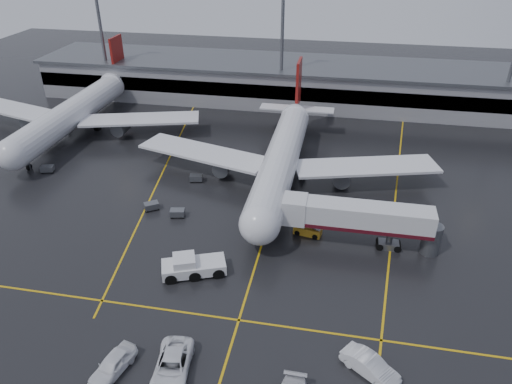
# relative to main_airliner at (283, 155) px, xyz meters

# --- Properties ---
(ground) EXTENTS (220.00, 220.00, 0.00)m
(ground) POSITION_rel_main_airliner_xyz_m (0.00, -9.70, -4.21)
(ground) COLOR black
(ground) RESTS_ON ground
(apron_line_centre) EXTENTS (0.25, 90.00, 0.02)m
(apron_line_centre) POSITION_rel_main_airliner_xyz_m (0.00, -9.70, -4.20)
(apron_line_centre) COLOR gold
(apron_line_centre) RESTS_ON ground
(apron_line_stop) EXTENTS (60.00, 0.25, 0.02)m
(apron_line_stop) POSITION_rel_main_airliner_xyz_m (0.00, -31.70, -4.20)
(apron_line_stop) COLOR gold
(apron_line_stop) RESTS_ON ground
(apron_line_left) EXTENTS (9.99, 69.35, 0.02)m
(apron_line_left) POSITION_rel_main_airliner_xyz_m (-20.00, 0.30, -4.20)
(apron_line_left) COLOR gold
(apron_line_left) RESTS_ON ground
(apron_line_right) EXTENTS (7.57, 69.64, 0.02)m
(apron_line_right) POSITION_rel_main_airliner_xyz_m (18.00, 0.30, -4.20)
(apron_line_right) COLOR gold
(apron_line_right) RESTS_ON ground
(terminal) EXTENTS (122.00, 19.00, 8.60)m
(terminal) POSITION_rel_main_airliner_xyz_m (0.00, 38.23, 0.11)
(terminal) COLOR gray
(terminal) RESTS_ON ground
(light_mast_left) EXTENTS (3.00, 1.20, 25.45)m
(light_mast_left) POSITION_rel_main_airliner_xyz_m (-45.00, 32.30, 10.27)
(light_mast_left) COLOR #595B60
(light_mast_left) RESTS_ON ground
(light_mast_mid) EXTENTS (3.00, 1.20, 25.45)m
(light_mast_mid) POSITION_rel_main_airliner_xyz_m (-5.00, 32.30, 10.27)
(light_mast_mid) COLOR #595B60
(light_mast_mid) RESTS_ON ground
(main_airliner) EXTENTS (48.80, 45.60, 14.10)m
(main_airliner) POSITION_rel_main_airliner_xyz_m (0.00, 0.00, 0.00)
(main_airliner) COLOR silver
(main_airliner) RESTS_ON ground
(second_airliner) EXTENTS (48.80, 45.60, 14.10)m
(second_airliner) POSITION_rel_main_airliner_xyz_m (-42.00, 12.00, 0.00)
(second_airliner) COLOR silver
(second_airliner) RESTS_ON ground
(jet_bridge) EXTENTS (19.90, 3.40, 6.05)m
(jet_bridge) POSITION_rel_main_airliner_xyz_m (11.87, -15.70, -0.28)
(jet_bridge) COLOR silver
(jet_bridge) RESTS_ON ground
(pushback_tractor) EXTENTS (8.01, 5.48, 2.66)m
(pushback_tractor) POSITION_rel_main_airliner_xyz_m (-7.07, -25.34, -3.15)
(pushback_tractor) COLOR silver
(pushback_tractor) RESTS_ON ground
(belt_loader) EXTENTS (3.86, 2.28, 2.30)m
(belt_loader) POSITION_rel_main_airliner_xyz_m (5.57, -14.59, -3.64)
(belt_loader) COLOR gold
(belt_loader) RESTS_ON ground
(service_van_a) EXTENTS (4.02, 7.20, 1.90)m
(service_van_a) POSITION_rel_main_airliner_xyz_m (-4.53, -39.43, -3.26)
(service_van_a) COLOR white
(service_van_a) RESTS_ON ground
(service_van_c) EXTENTS (5.79, 4.88, 1.87)m
(service_van_c) POSITION_rel_main_airliner_xyz_m (13.37, -35.93, -3.27)
(service_van_c) COLOR white
(service_van_c) RESTS_ON ground
(service_van_d) EXTENTS (3.34, 5.68, 1.81)m
(service_van_d) POSITION_rel_main_airliner_xyz_m (-10.01, -40.25, -3.30)
(service_van_d) COLOR white
(service_van_d) RESTS_ON ground
(baggage_cart_a) EXTENTS (2.22, 1.67, 1.12)m
(baggage_cart_a) POSITION_rel_main_airliner_xyz_m (-12.87, -13.78, -3.58)
(baggage_cart_a) COLOR #595B60
(baggage_cart_a) RESTS_ON ground
(baggage_cart_b) EXTENTS (2.39, 2.19, 1.12)m
(baggage_cart_b) POSITION_rel_main_airliner_xyz_m (-17.17, -12.73, -3.58)
(baggage_cart_b) COLOR #595B60
(baggage_cart_b) RESTS_ON ground
(baggage_cart_c) EXTENTS (2.22, 1.68, 1.12)m
(baggage_cart_c) POSITION_rel_main_airliner_xyz_m (-13.33, -3.32, -3.58)
(baggage_cart_c) COLOR #595B60
(baggage_cart_c) RESTS_ON ground
(baggage_cart_d) EXTENTS (2.29, 1.82, 1.12)m
(baggage_cart_d) POSITION_rel_main_airliner_xyz_m (-47.39, -0.70, -3.58)
(baggage_cart_d) COLOR #595B60
(baggage_cart_d) RESTS_ON ground
(baggage_cart_e) EXTENTS (2.27, 1.78, 1.12)m
(baggage_cart_e) POSITION_rel_main_airliner_xyz_m (-38.46, -4.91, -3.58)
(baggage_cart_e) COLOR #595B60
(baggage_cart_e) RESTS_ON ground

